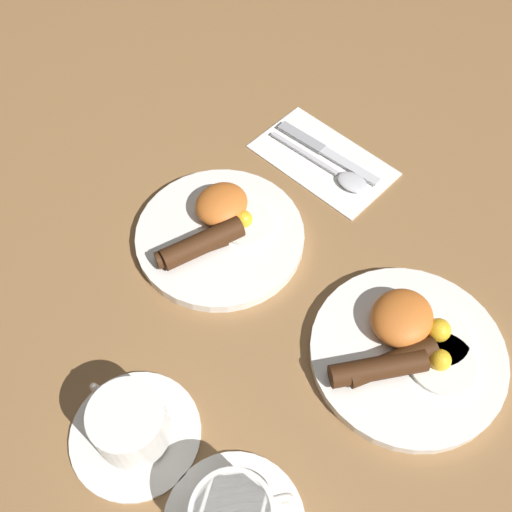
{
  "coord_description": "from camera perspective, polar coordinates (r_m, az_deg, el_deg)",
  "views": [
    {
      "loc": [
        0.35,
        0.33,
        0.67
      ],
      "look_at": [
        0.0,
        0.07,
        0.03
      ],
      "focal_mm": 42.0,
      "sensor_mm": 36.0,
      "label": 1
    }
  ],
  "objects": [
    {
      "name": "napkin",
      "position": [
        0.92,
        6.39,
        9.12
      ],
      "size": [
        0.14,
        0.22,
        0.01
      ],
      "primitive_type": "cube",
      "rotation": [
        0.0,
        0.0,
        -0.1
      ],
      "color": "white",
      "rests_on": "ground_plane"
    },
    {
      "name": "spoon",
      "position": [
        0.89,
        8.25,
        7.53
      ],
      "size": [
        0.04,
        0.17,
        0.01
      ],
      "rotation": [
        0.0,
        0.0,
        1.52
      ],
      "color": "silver",
      "rests_on": "napkin"
    },
    {
      "name": "knife",
      "position": [
        0.93,
        6.3,
        10.06
      ],
      "size": [
        0.02,
        0.18,
        0.01
      ],
      "rotation": [
        0.0,
        0.0,
        1.53
      ],
      "color": "silver",
      "rests_on": "napkin"
    },
    {
      "name": "breakfast_plate_far",
      "position": [
        0.75,
        14.18,
        -8.53
      ],
      "size": [
        0.24,
        0.24,
        0.05
      ],
      "color": "white",
      "rests_on": "ground_plane"
    },
    {
      "name": "breakfast_plate_near",
      "position": [
        0.82,
        -3.57,
        2.33
      ],
      "size": [
        0.23,
        0.23,
        0.05
      ],
      "color": "white",
      "rests_on": "ground_plane"
    },
    {
      "name": "ground_plane",
      "position": [
        0.83,
        -3.41,
        1.6
      ],
      "size": [
        3.0,
        3.0,
        0.0
      ],
      "primitive_type": "plane",
      "color": "olive"
    },
    {
      "name": "teacup_near",
      "position": [
        0.69,
        -11.84,
        -15.54
      ],
      "size": [
        0.15,
        0.15,
        0.07
      ],
      "color": "white",
      "rests_on": "ground_plane"
    }
  ]
}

